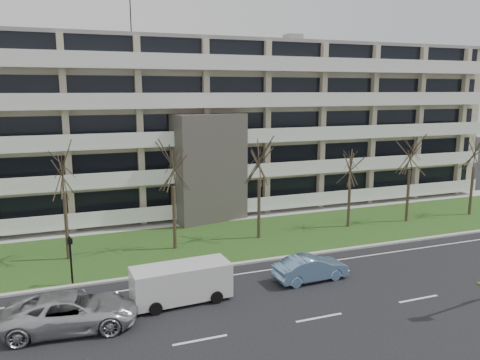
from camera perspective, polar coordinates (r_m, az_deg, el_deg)
name	(u,v)px	position (r m, az deg, el deg)	size (l,w,h in m)	color
ground	(319,318)	(24.07, 9.62, -16.22)	(160.00, 160.00, 0.00)	black
grass_verge	(231,239)	(35.03, -1.07, -7.18)	(90.00, 10.00, 0.06)	#254717
curb	(257,261)	(30.61, 2.06, -9.86)	(90.00, 0.35, 0.12)	#B2B2AD
sidewalk	(210,220)	(40.04, -3.68, -4.86)	(90.00, 2.00, 0.08)	#B2B2AD
lane_edge_line	(266,270)	(29.35, 3.20, -10.92)	(90.00, 0.12, 0.01)	white
apartment_building	(188,125)	(45.23, -6.30, 6.68)	(60.50, 15.10, 18.75)	tan
silver_pickup	(72,312)	(23.78, -19.82, -14.86)	(2.77, 6.00, 1.67)	silver
blue_sedan	(311,268)	(27.97, 8.60, -10.56)	(1.55, 4.44, 1.46)	#7DA9D9
white_van	(182,280)	(25.10, -7.03, -11.97)	(5.22, 2.34, 1.98)	silver
pedestrian_signal	(71,254)	(28.17, -19.96, -8.52)	(0.31, 0.27, 2.91)	black
tree_2	(62,165)	(31.48, -20.88, 1.73)	(4.04, 4.04, 8.07)	#382B21
tree_3	(173,162)	(31.80, -8.20, 2.24)	(3.97, 3.97, 7.95)	#382B21
tree_4	(259,156)	(33.86, 2.37, 2.98)	(4.01, 4.01, 8.02)	#382B21
tree_5	(351,165)	(37.94, 13.34, 1.82)	(3.29, 3.29, 6.57)	#382B21
tree_6	(411,149)	(40.81, 20.13, 3.51)	(3.94, 3.94, 7.87)	#382B21
tree_7	(475,148)	(45.32, 26.77, 3.52)	(3.85, 3.85, 7.70)	#382B21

